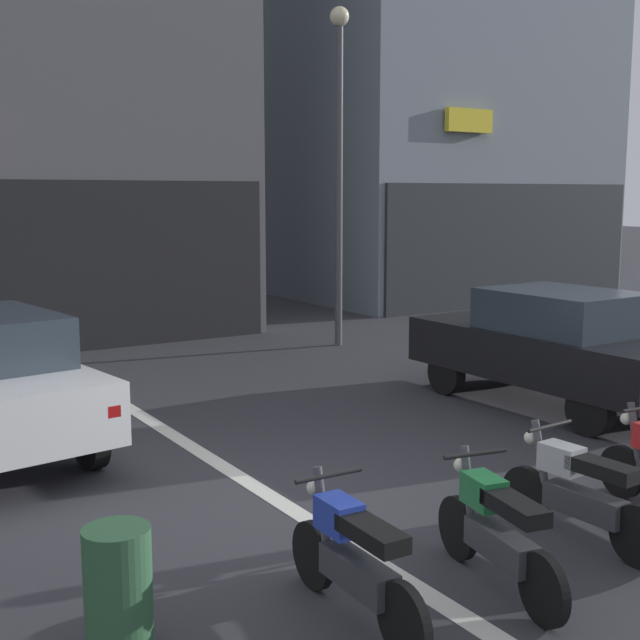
# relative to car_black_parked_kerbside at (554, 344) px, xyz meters

# --- Properties ---
(ground_plane) EXTENTS (120.00, 120.00, 0.00)m
(ground_plane) POSITION_rel_car_black_parked_kerbside_xyz_m (-5.07, -1.26, -0.89)
(ground_plane) COLOR #333338
(lane_centre_line) EXTENTS (0.20, 18.00, 0.01)m
(lane_centre_line) POSITION_rel_car_black_parked_kerbside_xyz_m (-5.07, 4.74, -0.88)
(lane_centre_line) COLOR silver
(lane_centre_line) RESTS_ON ground
(building_far_right) EXTENTS (8.83, 8.58, 13.32)m
(building_far_right) POSITION_rel_car_black_parked_kerbside_xyz_m (7.29, 12.24, 5.76)
(building_far_right) COLOR gray
(building_far_right) RESTS_ON ground
(car_black_parked_kerbside) EXTENTS (1.86, 4.14, 1.64)m
(car_black_parked_kerbside) POSITION_rel_car_black_parked_kerbside_xyz_m (0.00, 0.00, 0.00)
(car_black_parked_kerbside) COLOR black
(car_black_parked_kerbside) RESTS_ON ground
(street_lamp) EXTENTS (0.36, 0.36, 6.39)m
(street_lamp) POSITION_rel_car_black_parked_kerbside_xyz_m (0.08, 5.55, 3.03)
(street_lamp) COLOR #47474C
(street_lamp) RESTS_ON ground
(motorcycle_blue_row_leftmost) EXTENTS (0.55, 1.67, 0.98)m
(motorcycle_blue_row_leftmost) POSITION_rel_car_black_parked_kerbside_xyz_m (-5.75, -3.42, -0.43)
(motorcycle_blue_row_leftmost) COLOR black
(motorcycle_blue_row_leftmost) RESTS_ON ground
(motorcycle_green_row_left_mid) EXTENTS (0.55, 1.65, 0.98)m
(motorcycle_green_row_left_mid) POSITION_rel_car_black_parked_kerbside_xyz_m (-4.57, -3.60, -0.43)
(motorcycle_green_row_left_mid) COLOR black
(motorcycle_green_row_left_mid) RESTS_ON ground
(motorcycle_silver_row_centre) EXTENTS (0.55, 1.67, 0.98)m
(motorcycle_silver_row_centre) POSITION_rel_car_black_parked_kerbside_xyz_m (-3.39, -3.37, -0.43)
(motorcycle_silver_row_centre) COLOR black
(motorcycle_silver_row_centre) RESTS_ON ground
(trash_bin) EXTENTS (0.44, 0.44, 0.85)m
(trash_bin) POSITION_rel_car_black_parked_kerbside_xyz_m (-7.27, -2.96, -0.46)
(trash_bin) COLOR #2D5938
(trash_bin) RESTS_ON ground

